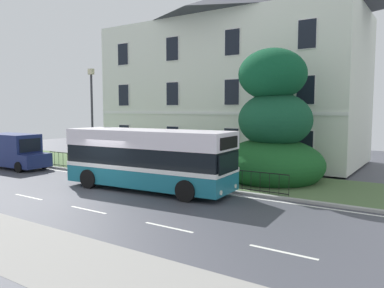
{
  "coord_description": "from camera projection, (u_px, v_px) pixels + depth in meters",
  "views": [
    {
      "loc": [
        13.48,
        -11.68,
        3.99
      ],
      "look_at": [
        2.36,
        5.15,
        2.11
      ],
      "focal_mm": 35.02,
      "sensor_mm": 36.0,
      "label": 1
    }
  ],
  "objects": [
    {
      "name": "ground_plane",
      "position": [
        107.0,
        191.0,
        18.4
      ],
      "size": [
        60.0,
        56.0,
        0.18
      ],
      "color": "#3F4149"
    },
    {
      "name": "georgian_townhouse",
      "position": [
        231.0,
        76.0,
        29.55
      ],
      "size": [
        19.83,
        9.05,
        12.96
      ],
      "color": "silver",
      "rests_on": "ground_plane"
    },
    {
      "name": "iron_verge_railing",
      "position": [
        144.0,
        169.0,
        21.32
      ],
      "size": [
        17.02,
        0.04,
        0.97
      ],
      "color": "black",
      "rests_on": "ground_plane"
    },
    {
      "name": "evergreen_tree",
      "position": [
        273.0,
        134.0,
        20.42
      ],
      "size": [
        5.71,
        5.71,
        7.74
      ],
      "color": "#423328",
      "rests_on": "ground_plane"
    },
    {
      "name": "single_decker_bus",
      "position": [
        148.0,
        158.0,
        18.47
      ],
      "size": [
        8.84,
        3.12,
        2.98
      ],
      "rotation": [
        0.0,
        0.0,
        0.07
      ],
      "color": "#1B6C80",
      "rests_on": "ground_plane"
    },
    {
      "name": "white_panel_van",
      "position": [
        15.0,
        151.0,
        25.3
      ],
      "size": [
        4.9,
        2.22,
        2.33
      ],
      "rotation": [
        0.0,
        0.0,
        0.04
      ],
      "color": "navy",
      "rests_on": "ground_plane"
    },
    {
      "name": "street_lamp_post",
      "position": [
        92.0,
        112.0,
        23.89
      ],
      "size": [
        0.36,
        0.24,
        6.42
      ],
      "color": "#333338",
      "rests_on": "ground_plane"
    },
    {
      "name": "litter_bin",
      "position": [
        195.0,
        171.0,
        20.07
      ],
      "size": [
        0.55,
        0.55,
        1.09
      ],
      "color": "#23472D",
      "rests_on": "ground_plane"
    }
  ]
}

